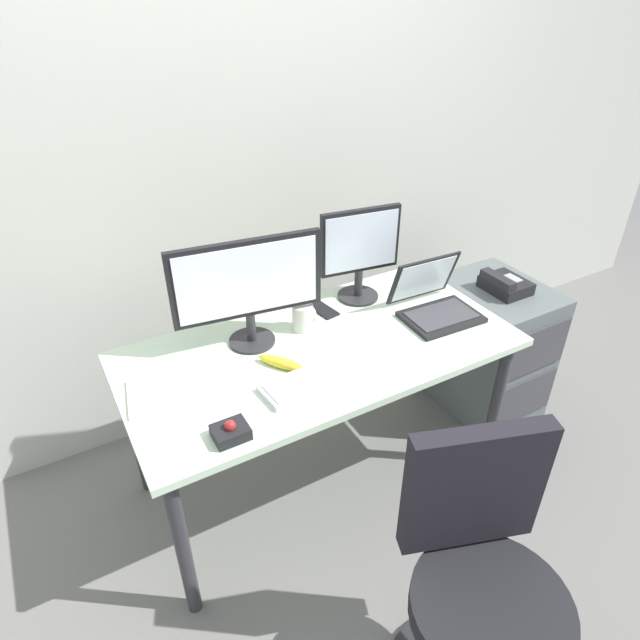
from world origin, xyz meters
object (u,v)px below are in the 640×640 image
object	(u,v)px
desk_phone	(504,284)
coffee_mug	(302,317)
file_cabinet	(489,348)
keyboard	(316,377)
paper_notepad	(150,395)
office_chair	(478,598)
laptop	(435,302)
monitor_side	(360,250)
cell_phone	(323,310)
banana	(282,363)
trackball_mouse	(231,431)
monitor_main	(248,285)

from	to	relation	value
desk_phone	coffee_mug	bearing A→B (deg)	172.02
file_cabinet	keyboard	world-z (taller)	keyboard
keyboard	desk_phone	bearing A→B (deg)	9.16
file_cabinet	paper_notepad	world-z (taller)	paper_notepad
office_chair	keyboard	distance (m)	0.84
keyboard	laptop	bearing A→B (deg)	12.59
monitor_side	desk_phone	bearing A→B (deg)	-20.44
file_cabinet	cell_phone	bearing A→B (deg)	166.69
coffee_mug	banana	bearing A→B (deg)	-134.99
desk_phone	trackball_mouse	size ratio (longest dim) A/B	1.82
paper_notepad	cell_phone	distance (m)	0.81
monitor_main	coffee_mug	bearing A→B (deg)	-3.79
desk_phone	office_chair	world-z (taller)	office_chair
office_chair	coffee_mug	bearing A→B (deg)	88.78
monitor_side	paper_notepad	world-z (taller)	monitor_side
desk_phone	banana	bearing A→B (deg)	-177.57
file_cabinet	coffee_mug	distance (m)	1.08
monitor_main	trackball_mouse	size ratio (longest dim) A/B	5.15
keyboard	banana	distance (m)	0.15
monitor_side	coffee_mug	distance (m)	0.39
keyboard	coffee_mug	xyz separation A→B (m)	(0.11, 0.31, 0.04)
monitor_side	office_chair	bearing A→B (deg)	-106.61
paper_notepad	file_cabinet	bearing A→B (deg)	-0.28
monitor_main	trackball_mouse	xyz separation A→B (m)	(-0.27, -0.44, -0.23)
laptop	cell_phone	distance (m)	0.47
coffee_mug	cell_phone	xyz separation A→B (m)	(0.14, 0.08, -0.05)
file_cabinet	keyboard	xyz separation A→B (m)	(-1.10, -0.19, 0.38)
keyboard	coffee_mug	bearing A→B (deg)	70.15
file_cabinet	office_chair	size ratio (longest dim) A/B	0.72
desk_phone	keyboard	xyz separation A→B (m)	(-1.09, -0.18, 0.01)
paper_notepad	cell_phone	world-z (taller)	paper_notepad
cell_phone	trackball_mouse	bearing A→B (deg)	-149.76
file_cabinet	laptop	bearing A→B (deg)	-174.01
file_cabinet	trackball_mouse	xyz separation A→B (m)	(-1.47, -0.31, 0.39)
monitor_main	monitor_side	world-z (taller)	monitor_main
trackball_mouse	banana	world-z (taller)	trackball_mouse
desk_phone	laptop	xyz separation A→B (m)	(-0.44, -0.03, 0.05)
paper_notepad	banana	xyz separation A→B (m)	(0.46, -0.07, 0.01)
monitor_main	keyboard	world-z (taller)	monitor_main
keyboard	cell_phone	distance (m)	0.47
desk_phone	file_cabinet	bearing A→B (deg)	63.22
desk_phone	banana	size ratio (longest dim) A/B	1.05
keyboard	paper_notepad	distance (m)	0.57
office_chair	cell_phone	xyz separation A→B (m)	(0.16, 1.17, 0.29)
trackball_mouse	monitor_main	bearing A→B (deg)	58.99
monitor_main	office_chair	bearing A→B (deg)	-80.17
office_chair	file_cabinet	bearing A→B (deg)	43.90
cell_phone	banana	size ratio (longest dim) A/B	0.75
desk_phone	monitor_main	xyz separation A→B (m)	(-1.19, 0.15, 0.25)
paper_notepad	banana	world-z (taller)	banana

